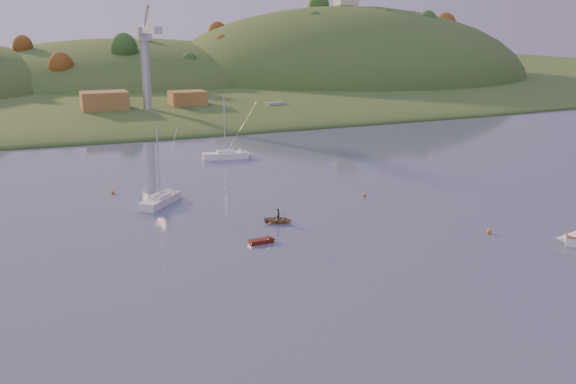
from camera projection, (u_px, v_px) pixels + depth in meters
name	position (u px, v px, depth m)	size (l,w,h in m)	color
ground	(399.00, 326.00, 51.28)	(500.00, 500.00, 0.00)	#343E55
far_shore	(93.00, 83.00, 257.09)	(620.00, 220.00, 1.50)	#30491D
shore_slope	(116.00, 101.00, 198.93)	(640.00, 150.00, 7.00)	#30491D
hill_center	(126.00, 87.00, 242.86)	(140.00, 120.00, 36.00)	#30491D
hill_right	(345.00, 82.00, 260.54)	(150.00, 130.00, 60.00)	#30491D
hillside_trees	(108.00, 94.00, 216.83)	(280.00, 50.00, 32.00)	#19471A
wharf	(159.00, 114.00, 161.97)	(42.00, 16.00, 2.40)	slate
shed_west	(104.00, 101.00, 157.19)	(11.00, 8.00, 4.80)	olive
shed_east	(188.00, 99.00, 165.87)	(9.00, 7.00, 4.00)	olive
dock_crane	(146.00, 50.00, 153.56)	(3.20, 28.00, 20.30)	#B7B7BC
sailboat_near	(160.00, 200.00, 85.19)	(6.65, 7.25, 10.52)	silver
sailboat_far	(225.00, 155.00, 114.04)	(8.26, 3.53, 11.10)	white
canoe	(278.00, 220.00, 77.60)	(2.43, 3.40, 0.70)	#967652
paddler	(278.00, 217.00, 77.50)	(0.55, 0.36, 1.52)	black
red_tender	(266.00, 240.00, 70.65)	(3.18, 1.21, 1.07)	#58140C
work_vessel	(275.00, 110.00, 169.39)	(13.12, 6.68, 3.22)	slate
buoy_0	(489.00, 231.00, 73.62)	(0.50, 0.50, 0.50)	orange
buoy_1	(365.00, 195.00, 89.37)	(0.50, 0.50, 0.50)	orange
buoy_3	(113.00, 192.00, 90.75)	(0.50, 0.50, 0.50)	orange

